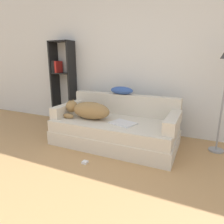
{
  "coord_description": "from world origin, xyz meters",
  "views": [
    {
      "loc": [
        1.08,
        -0.72,
        1.27
      ],
      "look_at": [
        -0.09,
        1.82,
        0.53
      ],
      "focal_mm": 32.0,
      "sensor_mm": 36.0,
      "label": 1
    }
  ],
  "objects_px": {
    "bookshelf": "(62,78)",
    "couch": "(115,132)",
    "laptop": "(123,123)",
    "dog": "(88,110)",
    "power_adapter": "(85,162)",
    "throw_pillow": "(122,90)"
  },
  "relations": [
    {
      "from": "dog",
      "to": "power_adapter",
      "type": "relative_size",
      "value": 11.19
    },
    {
      "from": "laptop",
      "to": "throw_pillow",
      "type": "distance_m",
      "value": 0.67
    },
    {
      "from": "laptop",
      "to": "bookshelf",
      "type": "xyz_separation_m",
      "value": [
        -1.6,
        0.71,
        0.52
      ]
    },
    {
      "from": "couch",
      "to": "throw_pillow",
      "type": "relative_size",
      "value": 4.79
    },
    {
      "from": "couch",
      "to": "bookshelf",
      "type": "relative_size",
      "value": 1.14
    },
    {
      "from": "laptop",
      "to": "couch",
      "type": "bearing_deg",
      "value": 166.87
    },
    {
      "from": "couch",
      "to": "dog",
      "type": "xyz_separation_m",
      "value": [
        -0.41,
        -0.09,
        0.33
      ]
    },
    {
      "from": "dog",
      "to": "power_adapter",
      "type": "xyz_separation_m",
      "value": [
        0.32,
        -0.63,
        -0.5
      ]
    },
    {
      "from": "bookshelf",
      "to": "power_adapter",
      "type": "distance_m",
      "value": 2.09
    },
    {
      "from": "bookshelf",
      "to": "couch",
      "type": "bearing_deg",
      "value": -23.17
    },
    {
      "from": "dog",
      "to": "throw_pillow",
      "type": "xyz_separation_m",
      "value": [
        0.36,
        0.48,
        0.26
      ]
    },
    {
      "from": "laptop",
      "to": "throw_pillow",
      "type": "height_order",
      "value": "throw_pillow"
    },
    {
      "from": "couch",
      "to": "laptop",
      "type": "distance_m",
      "value": 0.29
    },
    {
      "from": "dog",
      "to": "bookshelf",
      "type": "bearing_deg",
      "value": 145.36
    },
    {
      "from": "couch",
      "to": "throw_pillow",
      "type": "xyz_separation_m",
      "value": [
        -0.05,
        0.38,
        0.59
      ]
    },
    {
      "from": "couch",
      "to": "dog",
      "type": "height_order",
      "value": "dog"
    },
    {
      "from": "laptop",
      "to": "power_adapter",
      "type": "relative_size",
      "value": 5.97
    },
    {
      "from": "dog",
      "to": "throw_pillow",
      "type": "relative_size",
      "value": 1.96
    },
    {
      "from": "dog",
      "to": "power_adapter",
      "type": "distance_m",
      "value": 0.86
    },
    {
      "from": "dog",
      "to": "bookshelf",
      "type": "relative_size",
      "value": 0.47
    },
    {
      "from": "throw_pillow",
      "to": "bookshelf",
      "type": "bearing_deg",
      "value": 170.77
    },
    {
      "from": "throw_pillow",
      "to": "power_adapter",
      "type": "xyz_separation_m",
      "value": [
        -0.04,
        -1.1,
        -0.76
      ]
    }
  ]
}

